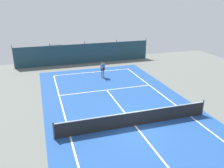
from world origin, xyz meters
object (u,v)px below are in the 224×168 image
at_px(tennis_net, 135,119).
at_px(tennis_ball_near_player, 82,82).
at_px(parked_car, 57,52).
at_px(tennis_player, 103,68).

distance_m(tennis_net, tennis_ball_near_player, 9.22).
relative_size(tennis_net, parked_car, 2.31).
relative_size(tennis_player, tennis_ball_near_player, 24.85).
height_order(tennis_player, tennis_ball_near_player, tennis_player).
bearing_deg(tennis_net, tennis_ball_near_player, 100.85).
height_order(tennis_net, parked_car, parked_car).
bearing_deg(parked_car, tennis_net, 105.63).
relative_size(tennis_net, tennis_player, 6.17).
xyz_separation_m(tennis_player, tennis_ball_near_player, (-2.32, -0.81, -0.93)).
bearing_deg(parked_car, tennis_ball_near_player, 104.04).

